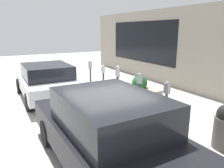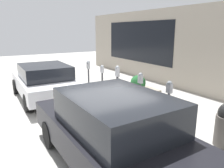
{
  "view_description": "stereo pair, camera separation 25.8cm",
  "coord_description": "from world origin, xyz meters",
  "px_view_note": "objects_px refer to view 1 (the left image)",
  "views": [
    {
      "loc": [
        -6.09,
        3.3,
        2.73
      ],
      "look_at": [
        0.0,
        -0.1,
        1.0
      ],
      "focal_mm": 35.0,
      "sensor_mm": 36.0,
      "label": 1
    },
    {
      "loc": [
        -5.96,
        3.53,
        2.73
      ],
      "look_at": [
        0.0,
        -0.1,
        1.0
      ],
      "focal_mm": 35.0,
      "sensor_mm": 36.0,
      "label": 2
    }
  ],
  "objects_px": {
    "planter_box": "(139,91)",
    "parked_car_front": "(107,130)",
    "parking_meter_middle": "(118,84)",
    "parking_meter_fourth": "(103,78)",
    "parking_meter_nearest": "(166,102)",
    "parked_car_middle": "(47,80)",
    "parking_meter_farthest": "(90,71)",
    "parking_meter_second": "(139,88)"
  },
  "relations": [
    {
      "from": "parking_meter_second",
      "to": "parked_car_front",
      "type": "distance_m",
      "value": 2.33
    },
    {
      "from": "parking_meter_fourth",
      "to": "planter_box",
      "type": "bearing_deg",
      "value": -105.6
    },
    {
      "from": "parking_meter_fourth",
      "to": "parked_car_front",
      "type": "relative_size",
      "value": 0.32
    },
    {
      "from": "parking_meter_middle",
      "to": "planter_box",
      "type": "xyz_separation_m",
      "value": [
        0.71,
        -1.45,
        -0.64
      ]
    },
    {
      "from": "parking_meter_second",
      "to": "parked_car_middle",
      "type": "distance_m",
      "value": 4.34
    },
    {
      "from": "parked_car_front",
      "to": "parked_car_middle",
      "type": "height_order",
      "value": "parked_car_front"
    },
    {
      "from": "parking_meter_second",
      "to": "parking_meter_middle",
      "type": "xyz_separation_m",
      "value": [
        1.17,
        0.04,
        -0.13
      ]
    },
    {
      "from": "parking_meter_middle",
      "to": "parking_meter_nearest",
      "type": "bearing_deg",
      "value": 179.65
    },
    {
      "from": "parking_meter_nearest",
      "to": "parking_meter_farthest",
      "type": "relative_size",
      "value": 1.03
    },
    {
      "from": "parking_meter_second",
      "to": "parked_car_front",
      "type": "xyz_separation_m",
      "value": [
        -1.43,
        1.81,
        -0.31
      ]
    },
    {
      "from": "parking_meter_fourth",
      "to": "parked_car_middle",
      "type": "distance_m",
      "value": 2.43
    },
    {
      "from": "parking_meter_nearest",
      "to": "planter_box",
      "type": "bearing_deg",
      "value": -25.48
    },
    {
      "from": "parked_car_front",
      "to": "parked_car_middle",
      "type": "bearing_deg",
      "value": -1.27
    },
    {
      "from": "parking_meter_nearest",
      "to": "planter_box",
      "type": "relative_size",
      "value": 0.94
    },
    {
      "from": "parking_meter_middle",
      "to": "parking_meter_farthest",
      "type": "bearing_deg",
      "value": 0.33
    },
    {
      "from": "planter_box",
      "to": "parked_car_front",
      "type": "distance_m",
      "value": 4.65
    },
    {
      "from": "parking_meter_middle",
      "to": "parked_car_front",
      "type": "xyz_separation_m",
      "value": [
        -2.6,
        1.78,
        -0.18
      ]
    },
    {
      "from": "parking_meter_farthest",
      "to": "parking_meter_fourth",
      "type": "bearing_deg",
      "value": -177.76
    },
    {
      "from": "parking_meter_second",
      "to": "parking_meter_fourth",
      "type": "relative_size",
      "value": 1.06
    },
    {
      "from": "parking_meter_second",
      "to": "planter_box",
      "type": "bearing_deg",
      "value": -36.81
    },
    {
      "from": "parking_meter_nearest",
      "to": "parked_car_middle",
      "type": "height_order",
      "value": "parking_meter_nearest"
    },
    {
      "from": "parking_meter_middle",
      "to": "parking_meter_fourth",
      "type": "bearing_deg",
      "value": -1.6
    },
    {
      "from": "parking_meter_second",
      "to": "parking_meter_farthest",
      "type": "relative_size",
      "value": 1.03
    },
    {
      "from": "parking_meter_nearest",
      "to": "parking_meter_farthest",
      "type": "bearing_deg",
      "value": -0.02
    },
    {
      "from": "parking_meter_fourth",
      "to": "planter_box",
      "type": "xyz_separation_m",
      "value": [
        -0.4,
        -1.42,
        -0.61
      ]
    },
    {
      "from": "planter_box",
      "to": "parked_car_front",
      "type": "bearing_deg",
      "value": 135.77
    },
    {
      "from": "parking_meter_nearest",
      "to": "parked_car_front",
      "type": "relative_size",
      "value": 0.34
    },
    {
      "from": "parked_car_front",
      "to": "parked_car_middle",
      "type": "xyz_separation_m",
      "value": [
        5.38,
        -0.05,
        -0.06
      ]
    },
    {
      "from": "parking_meter_fourth",
      "to": "parking_meter_second",
      "type": "bearing_deg",
      "value": -179.82
    },
    {
      "from": "parking_meter_nearest",
      "to": "planter_box",
      "type": "distance_m",
      "value": 3.47
    },
    {
      "from": "parked_car_middle",
      "to": "parking_meter_middle",
      "type": "bearing_deg",
      "value": -146.98
    },
    {
      "from": "parked_car_middle",
      "to": "parking_meter_nearest",
      "type": "bearing_deg",
      "value": -160.41
    },
    {
      "from": "parking_meter_middle",
      "to": "parked_car_front",
      "type": "relative_size",
      "value": 0.35
    },
    {
      "from": "parked_car_front",
      "to": "parking_meter_fourth",
      "type": "bearing_deg",
      "value": -26.71
    },
    {
      "from": "parking_meter_farthest",
      "to": "parking_meter_nearest",
      "type": "bearing_deg",
      "value": 179.98
    },
    {
      "from": "parking_meter_middle",
      "to": "parked_car_middle",
      "type": "distance_m",
      "value": 3.28
    },
    {
      "from": "planter_box",
      "to": "parked_car_middle",
      "type": "distance_m",
      "value": 3.81
    },
    {
      "from": "parking_meter_fourth",
      "to": "parking_meter_nearest",
      "type": "bearing_deg",
      "value": 179.25
    },
    {
      "from": "parking_meter_fourth",
      "to": "planter_box",
      "type": "distance_m",
      "value": 1.59
    },
    {
      "from": "parking_meter_farthest",
      "to": "parked_car_middle",
      "type": "bearing_deg",
      "value": 72.32
    },
    {
      "from": "parking_meter_middle",
      "to": "parking_meter_farthest",
      "type": "xyz_separation_m",
      "value": [
        2.23,
        0.01,
        0.08
      ]
    },
    {
      "from": "parking_meter_nearest",
      "to": "parking_meter_fourth",
      "type": "height_order",
      "value": "parking_meter_nearest"
    }
  ]
}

